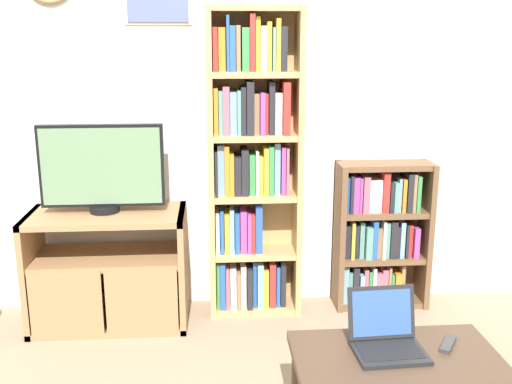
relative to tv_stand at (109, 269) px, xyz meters
name	(u,v)px	position (x,y,z in m)	size (l,w,h in m)	color
wall_back	(243,109)	(0.85, 0.31, 0.95)	(6.90, 0.09, 2.60)	silver
tv_stand	(109,269)	(0.00, 0.00, 0.00)	(0.95, 0.49, 0.72)	#9E754C
television	(102,168)	(-0.01, 0.04, 0.63)	(0.74, 0.18, 0.54)	black
bookshelf_tall	(251,166)	(0.90, 0.15, 0.60)	(0.58, 0.28, 1.93)	tan
bookshelf_short	(379,235)	(1.74, 0.16, 0.12)	(0.61, 0.25, 0.97)	brown
coffee_table	(396,364)	(1.44, -1.22, -0.01)	(0.91, 0.52, 0.40)	#4C3828
laptop	(386,335)	(1.41, -1.16, 0.10)	(0.32, 0.30, 0.26)	#232326
remote_near_laptop	(448,344)	(1.70, -1.16, 0.05)	(0.12, 0.16, 0.02)	#38383A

